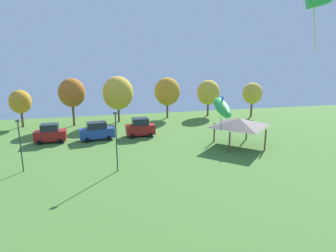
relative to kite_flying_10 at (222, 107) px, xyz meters
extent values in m
cube|color=green|center=(5.19, -2.45, 7.12)|extent=(1.73, 1.68, 0.94)
cylinder|color=yellow|center=(5.19, -2.45, 5.35)|extent=(0.40, 0.23, 2.67)
ellipsoid|color=green|center=(0.00, 0.00, 0.00)|extent=(1.56, 4.27, 1.43)
cube|color=blue|center=(0.00, 0.00, 0.26)|extent=(0.16, 0.21, 1.15)
cylinder|color=blue|center=(0.00, 0.00, -1.28)|extent=(0.08, 0.20, 1.02)
cube|color=maroon|center=(-15.18, 20.95, -6.77)|extent=(4.02, 1.73, 1.30)
cube|color=#1E232D|center=(-15.18, 20.95, -5.67)|extent=(2.21, 1.59, 0.91)
cylinder|color=black|center=(-13.93, 20.09, -7.43)|extent=(0.64, 0.22, 0.64)
cylinder|color=black|center=(-13.93, 21.82, -7.43)|extent=(0.64, 0.22, 0.64)
cylinder|color=black|center=(-16.43, 20.08, -7.43)|extent=(0.64, 0.22, 0.64)
cylinder|color=black|center=(-16.43, 21.81, -7.43)|extent=(0.64, 0.22, 0.64)
cube|color=#234299|center=(-9.12, 20.73, -6.78)|extent=(4.83, 2.33, 1.29)
cube|color=#1E232D|center=(-9.12, 20.73, -5.68)|extent=(2.74, 1.91, 0.91)
cylinder|color=black|center=(-7.58, 20.08, -7.43)|extent=(0.66, 0.30, 0.64)
cylinder|color=black|center=(-7.81, 21.78, -7.43)|extent=(0.66, 0.30, 0.64)
cylinder|color=black|center=(-10.43, 19.69, -7.43)|extent=(0.66, 0.30, 0.64)
cylinder|color=black|center=(-10.66, 21.39, -7.43)|extent=(0.66, 0.30, 0.64)
cube|color=maroon|center=(-3.05, 21.24, -6.74)|extent=(4.12, 1.93, 1.37)
cube|color=#1E232D|center=(-3.05, 21.24, -5.57)|extent=(2.28, 1.74, 0.96)
cylinder|color=black|center=(-1.77, 20.35, -7.43)|extent=(0.64, 0.23, 0.64)
cylinder|color=black|center=(-1.81, 22.19, -7.43)|extent=(0.64, 0.23, 0.64)
cylinder|color=black|center=(-4.30, 20.29, -7.43)|extent=(0.64, 0.23, 0.64)
cylinder|color=black|center=(-4.34, 22.13, -7.43)|extent=(0.64, 0.23, 0.64)
cylinder|color=brown|center=(6.19, 11.39, -6.45)|extent=(0.20, 0.20, 2.60)
cylinder|color=brown|center=(10.95, 11.39, -6.45)|extent=(0.20, 0.20, 2.60)
cylinder|color=brown|center=(6.19, 16.15, -6.45)|extent=(0.20, 0.20, 2.60)
cylinder|color=brown|center=(10.95, 16.15, -6.45)|extent=(0.20, 0.20, 2.60)
pyramid|color=#564C47|center=(8.57, 13.77, -4.65)|extent=(6.15, 6.16, 1.00)
cylinder|color=#2D2D33|center=(-16.48, 10.81, -5.19)|extent=(0.12, 0.12, 5.11)
cube|color=#4C4C51|center=(-16.48, 10.81, -2.51)|extent=(0.36, 0.20, 0.24)
cylinder|color=#2D2D33|center=(-7.23, 8.68, -4.82)|extent=(0.12, 0.12, 5.86)
cube|color=#4C4C51|center=(-7.23, 8.68, -1.77)|extent=(0.36, 0.20, 0.24)
cylinder|color=brown|center=(-20.76, 31.20, -6.31)|extent=(0.36, 0.36, 2.87)
ellipsoid|color=gold|center=(-20.76, 31.20, -3.60)|extent=(3.40, 3.40, 3.74)
cylinder|color=brown|center=(-12.74, 30.28, -5.81)|extent=(0.36, 0.36, 3.87)
ellipsoid|color=#BC6623|center=(-12.74, 30.28, -2.29)|extent=(4.24, 4.24, 4.66)
cylinder|color=brown|center=(-5.32, 31.44, -6.20)|extent=(0.36, 0.36, 3.10)
ellipsoid|color=gold|center=(-5.32, 31.44, -2.71)|extent=(5.19, 5.19, 5.71)
cylinder|color=brown|center=(3.65, 32.70, -6.18)|extent=(0.36, 0.36, 3.14)
ellipsoid|color=gold|center=(3.65, 32.70, -2.87)|extent=(4.63, 4.63, 5.09)
cylinder|color=brown|center=(11.66, 32.92, -6.32)|extent=(0.36, 0.36, 2.85)
ellipsoid|color=gold|center=(11.66, 32.92, -3.30)|extent=(4.27, 4.27, 4.70)
cylinder|color=brown|center=(19.32, 30.17, -6.23)|extent=(0.36, 0.36, 3.04)
ellipsoid|color=gold|center=(19.32, 30.17, -3.35)|extent=(3.62, 3.62, 3.98)
camera|label=1|loc=(-8.88, -20.09, 3.81)|focal=32.00mm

